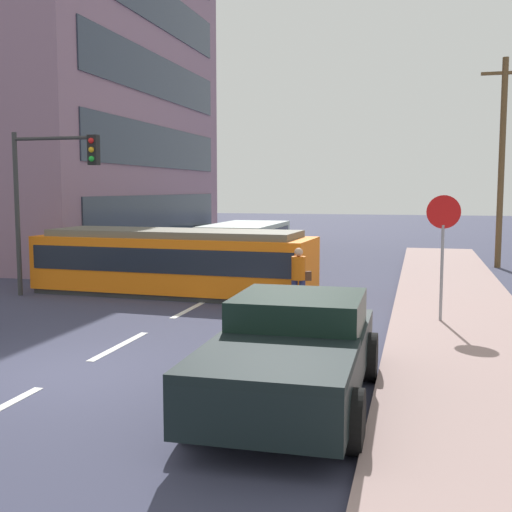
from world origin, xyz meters
TOP-DOWN VIEW (x-y plane):
  - ground_plane at (0.00, 10.00)m, footprint 120.00×120.00m
  - sidewalk_curb_right at (6.80, 6.00)m, footprint 3.20×36.00m
  - lane_stripe_1 at (0.00, 2.00)m, footprint 0.16×2.40m
  - lane_stripe_2 at (0.00, 6.00)m, footprint 0.16×2.40m
  - lane_stripe_3 at (0.00, 14.28)m, footprint 0.16×2.40m
  - lane_stripe_4 at (0.00, 20.28)m, footprint 0.16×2.40m
  - streetcar_tram at (-1.33, 8.28)m, footprint 8.51×2.93m
  - city_bus at (-1.00, 15.14)m, footprint 2.56×5.54m
  - pedestrian_crossing at (2.85, 6.33)m, footprint 0.51×0.36m
  - pickup_truck_parked at (4.06, -0.53)m, footprint 2.33×5.03m
  - parked_sedan_mid at (-5.60, 12.24)m, footprint 2.02×4.28m
  - parked_sedan_far at (-5.58, 18.16)m, footprint 2.15×4.32m
  - parked_sedan_furthest at (-5.54, 23.96)m, footprint 2.08×4.05m
  - stop_sign at (6.32, 5.57)m, footprint 0.76×0.07m
  - traffic_light_mast at (-4.59, 6.87)m, footprint 2.76×0.33m
  - utility_pole_mid at (8.89, 17.55)m, footprint 1.80×0.24m

SIDE VIEW (x-z plane):
  - ground_plane at x=0.00m, z-range 0.00..0.00m
  - lane_stripe_1 at x=0.00m, z-range 0.00..0.01m
  - lane_stripe_2 at x=0.00m, z-range 0.00..0.01m
  - lane_stripe_3 at x=0.00m, z-range 0.00..0.01m
  - lane_stripe_4 at x=0.00m, z-range 0.00..0.01m
  - sidewalk_curb_right at x=6.80m, z-range 0.00..0.14m
  - parked_sedan_furthest at x=-5.54m, z-range 0.03..1.22m
  - parked_sedan_mid at x=-5.60m, z-range 0.03..1.22m
  - parked_sedan_far at x=-5.58m, z-range 0.03..1.22m
  - pickup_truck_parked at x=4.06m, z-range 0.02..1.57m
  - pedestrian_crossing at x=2.85m, z-range 0.11..1.78m
  - streetcar_tram at x=-1.33m, z-range 0.03..1.97m
  - city_bus at x=-1.00m, z-range 0.13..1.90m
  - stop_sign at x=6.32m, z-range 0.75..3.63m
  - traffic_light_mast at x=-4.59m, z-range 0.97..5.77m
  - utility_pole_mid at x=8.89m, z-range 0.18..8.46m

